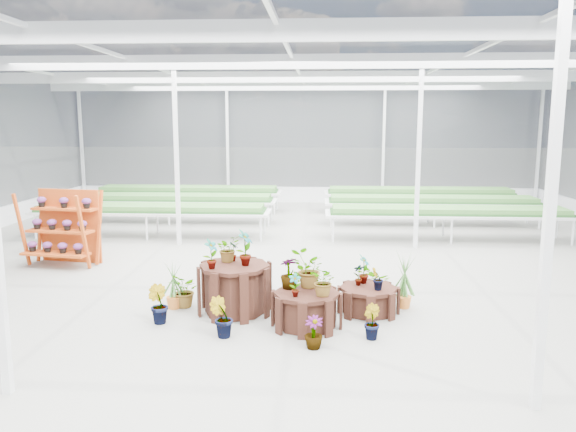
# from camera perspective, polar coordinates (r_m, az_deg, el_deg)

# --- Properties ---
(ground_plane) EXTENTS (24.00, 24.00, 0.00)m
(ground_plane) POSITION_cam_1_polar(r_m,az_deg,el_deg) (10.41, -0.19, -7.92)
(ground_plane) COLOR gray
(ground_plane) RESTS_ON ground
(greenhouse_shell) EXTENTS (18.00, 24.00, 4.50)m
(greenhouse_shell) POSITION_cam_1_polar(r_m,az_deg,el_deg) (9.97, -0.20, 4.51)
(greenhouse_shell) COLOR white
(greenhouse_shell) RESTS_ON ground
(steel_frame) EXTENTS (18.00, 24.00, 4.50)m
(steel_frame) POSITION_cam_1_polar(r_m,az_deg,el_deg) (9.97, -0.20, 4.51)
(steel_frame) COLOR silver
(steel_frame) RESTS_ON ground
(nursery_benches) EXTENTS (16.00, 7.00, 0.84)m
(nursery_benches) POSITION_cam_1_polar(r_m,az_deg,el_deg) (17.33, 1.27, 0.57)
(nursery_benches) COLOR silver
(nursery_benches) RESTS_ON ground
(plinth_tall) EXTENTS (1.56, 1.56, 0.82)m
(plinth_tall) POSITION_cam_1_polar(r_m,az_deg,el_deg) (9.37, -5.41, -7.35)
(plinth_tall) COLOR #351911
(plinth_tall) RESTS_ON ground
(plinth_mid) EXTENTS (1.14, 1.14, 0.56)m
(plinth_mid) POSITION_cam_1_polar(r_m,az_deg,el_deg) (8.74, 1.91, -9.48)
(plinth_mid) COLOR #351911
(plinth_mid) RESTS_ON ground
(plinth_low) EXTENTS (0.99, 0.99, 0.44)m
(plinth_low) POSITION_cam_1_polar(r_m,az_deg,el_deg) (9.45, 8.15, -8.44)
(plinth_low) COLOR #351911
(plinth_low) RESTS_ON ground
(shelf_rack) EXTENTS (1.66, 1.05, 1.65)m
(shelf_rack) POSITION_cam_1_polar(r_m,az_deg,el_deg) (13.20, -22.06, -1.20)
(shelf_rack) COLOR #AD3F11
(shelf_rack) RESTS_ON ground
(nursery_plants) EXTENTS (4.37, 2.72, 1.42)m
(nursery_plants) POSITION_cam_1_polar(r_m,az_deg,el_deg) (9.32, -0.28, -6.68)
(nursery_plants) COLOR #3F7233
(nursery_plants) RESTS_ON ground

